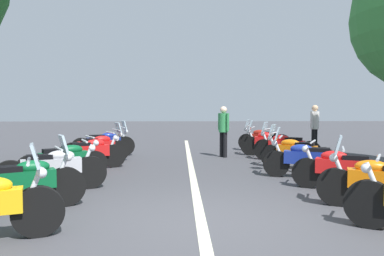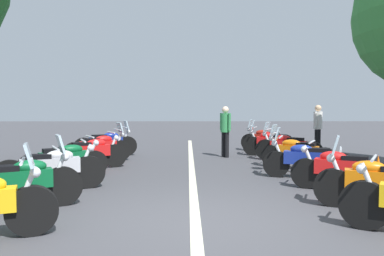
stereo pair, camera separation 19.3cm
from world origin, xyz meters
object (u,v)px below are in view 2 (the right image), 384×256
object	(u,v)px
motorcycle_right_row_4	(297,152)
motorcycle_right_row_5	(287,146)
motorcycle_right_row_3	(308,159)
motorcycle_left_row_5	(99,147)
motorcycle_left_row_1	(20,182)
bystander_1	(318,125)
motorcycle_right_row_7	(266,139)
motorcycle_left_row_6	(107,143)
motorcycle_right_row_1	(379,182)
motorcycle_left_row_3	(65,160)
motorcycle_right_row_6	(272,142)
motorcycle_left_row_4	(90,152)
bystander_0	(225,127)
motorcycle_left_row_2	(51,168)
traffic_cone_0	(378,169)
motorcycle_right_row_2	(342,169)

from	to	relation	value
motorcycle_right_row_4	motorcycle_right_row_5	xyz separation A→B (m)	(1.40, -0.13, 0.01)
motorcycle_right_row_3	motorcycle_left_row_5	bearing A→B (deg)	-6.45
motorcycle_left_row_1	bystander_1	world-z (taller)	bystander_1
motorcycle_right_row_7	bystander_1	xyz separation A→B (m)	(-0.49, -1.80, 0.58)
motorcycle_left_row_6	motorcycle_right_row_1	world-z (taller)	motorcycle_left_row_6
motorcycle_left_row_3	motorcycle_right_row_7	size ratio (longest dim) A/B	0.96
motorcycle_right_row_6	motorcycle_left_row_3	bearing A→B (deg)	53.44
motorcycle_left_row_6	motorcycle_left_row_1	bearing A→B (deg)	-113.37
motorcycle_right_row_1	bystander_1	size ratio (longest dim) A/B	1.11
motorcycle_left_row_4	motorcycle_left_row_5	xyz separation A→B (m)	(1.32, 0.08, 0.01)
motorcycle_right_row_4	bystander_0	bearing A→B (deg)	-23.77
motorcycle_right_row_1	bystander_0	distance (m)	6.80
motorcycle_right_row_3	motorcycle_right_row_4	size ratio (longest dim) A/B	1.13
motorcycle_left_row_4	motorcycle_right_row_7	distance (m)	6.98
motorcycle_left_row_4	motorcycle_right_row_1	world-z (taller)	motorcycle_right_row_1
motorcycle_left_row_6	motorcycle_right_row_4	size ratio (longest dim) A/B	1.11
motorcycle_left_row_2	motorcycle_right_row_1	world-z (taller)	motorcycle_right_row_1
motorcycle_left_row_4	motorcycle_right_row_3	distance (m)	5.68
motorcycle_left_row_3	bystander_1	size ratio (longest dim) A/B	1.04
motorcycle_left_row_6	bystander_1	size ratio (longest dim) A/B	1.14
motorcycle_right_row_1	motorcycle_right_row_3	distance (m)	2.71
motorcycle_right_row_1	motorcycle_right_row_4	size ratio (longest dim) A/B	1.08
motorcycle_left_row_1	motorcycle_right_row_4	world-z (taller)	motorcycle_left_row_1
motorcycle_left_row_6	motorcycle_right_row_6	world-z (taller)	motorcycle_left_row_6
traffic_cone_0	bystander_1	distance (m)	5.50
motorcycle_left_row_2	motorcycle_right_row_7	world-z (taller)	motorcycle_right_row_7
motorcycle_left_row_5	motorcycle_right_row_7	distance (m)	6.38
motorcycle_right_row_1	bystander_1	bearing A→B (deg)	-80.11
motorcycle_left_row_2	motorcycle_right_row_6	xyz separation A→B (m)	(5.32, -5.65, 0.01)
motorcycle_left_row_6	traffic_cone_0	xyz separation A→B (m)	(-4.47, -7.07, -0.19)
motorcycle_left_row_4	motorcycle_right_row_5	distance (m)	5.93
motorcycle_left_row_6	motorcycle_right_row_7	distance (m)	5.99
motorcycle_left_row_6	traffic_cone_0	bearing A→B (deg)	-56.10
motorcycle_right_row_2	motorcycle_right_row_4	size ratio (longest dim) A/B	1.02
motorcycle_left_row_1	motorcycle_right_row_1	world-z (taller)	motorcycle_left_row_1
bystander_0	bystander_1	bearing A→B (deg)	165.26
motorcycle_left_row_1	motorcycle_right_row_6	bearing A→B (deg)	22.22
motorcycle_left_row_1	motorcycle_left_row_6	bearing A→B (deg)	62.71
motorcycle_right_row_2	motorcycle_right_row_7	distance (m)	6.82
motorcycle_right_row_1	motorcycle_right_row_4	distance (m)	4.12
motorcycle_left_row_3	motorcycle_left_row_6	size ratio (longest dim) A/B	0.91
motorcycle_left_row_4	bystander_1	distance (m)	8.31
motorcycle_left_row_5	motorcycle_right_row_3	distance (m)	6.22
motorcycle_left_row_5	traffic_cone_0	xyz separation A→B (m)	(-3.18, -7.03, -0.18)
motorcycle_right_row_6	motorcycle_right_row_2	bearing A→B (deg)	110.29
motorcycle_left_row_6	motorcycle_right_row_4	distance (m)	6.35
motorcycle_right_row_7	bystander_0	bearing A→B (deg)	65.34
motorcycle_left_row_1	motorcycle_right_row_7	xyz separation A→B (m)	(8.12, -5.76, -0.00)
motorcycle_left_row_4	motorcycle_left_row_3	bearing A→B (deg)	-129.15
traffic_cone_0	bystander_0	xyz separation A→B (m)	(4.24, 3.02, 0.72)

